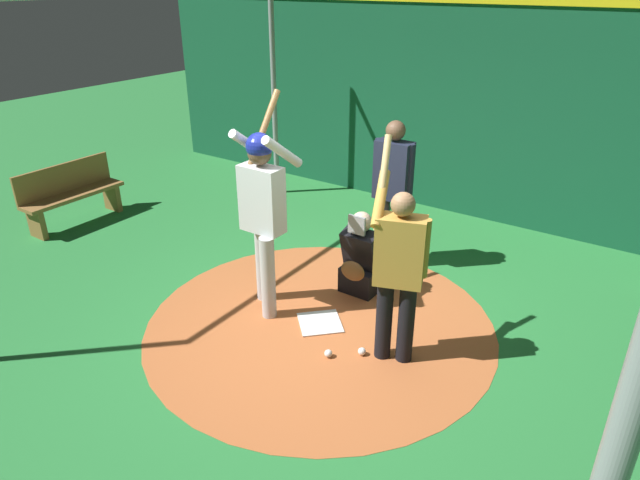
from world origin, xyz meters
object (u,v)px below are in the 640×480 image
batter (263,205)px  bench (71,194)px  home_plate (320,323)px  baseball_1 (362,351)px  baseball_0 (328,353)px  visitor (398,267)px  catcher (361,261)px  umpire (392,187)px

batter → bench: 3.78m
batter → bench: (-0.19, -3.70, -0.74)m
home_plate → baseball_1: 0.65m
bench → baseball_1: bearing=86.0°
batter → baseball_0: batter is taller
visitor → bench: bearing=-112.0°
catcher → bench: size_ratio=0.67×
home_plate → batter: (0.04, -0.66, 1.16)m
batter → visitor: 1.54m
bench → baseball_0: (0.56, 4.74, -0.39)m
home_plate → bench: bench is taller
umpire → baseball_1: 2.11m
visitor → bench: size_ratio=1.40×
home_plate → visitor: bearing=86.0°
batter → umpire: bearing=159.1°
catcher → baseball_0: catcher is taller
umpire → batter: bearing=-20.9°
baseball_0 → bench: bearing=-96.7°
umpire → baseball_1: size_ratio=24.05×
visitor → home_plate: bearing=-113.7°
baseball_1 → bench: bearing=-94.0°
bench → batter: bearing=87.1°
umpire → catcher: bearing=4.2°
home_plate → umpire: (-1.55, -0.05, 0.99)m
visitor → baseball_0: visitor is taller
batter → catcher: batter is taller
batter → baseball_1: batter is taller
batter → baseball_0: size_ratio=30.00×
home_plate → bench: 4.39m
umpire → bench: umpire is taller
baseball_0 → batter: bearing=-109.6°
bench → baseball_0: bench is taller
catcher → visitor: bearing=45.0°
catcher → baseball_0: size_ratio=13.05×
visitor → umpire: bearing=-170.3°
batter → baseball_0: bearing=70.4°
batter → catcher: 1.33m
bench → baseball_1: (0.35, 4.98, -0.39)m
batter → visitor: size_ratio=1.10×
umpire → visitor: 1.85m
visitor → baseball_1: size_ratio=27.20×
catcher → visitor: size_ratio=0.48×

